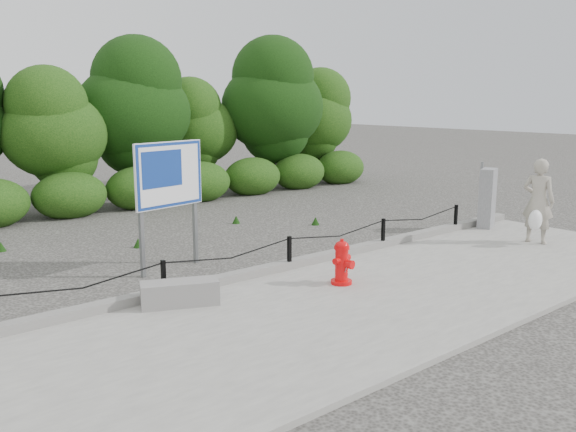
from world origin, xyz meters
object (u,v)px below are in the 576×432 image
(fire_hydrant, at_px, (342,262))
(utility_cabinet, at_px, (487,198))
(advertising_sign, at_px, (169,180))
(pedestrian, at_px, (538,202))
(concrete_block, at_px, (180,293))

(fire_hydrant, xyz_separation_m, utility_cabinet, (5.75, 0.97, 0.33))
(utility_cabinet, height_order, advertising_sign, advertising_sign)
(fire_hydrant, bearing_deg, advertising_sign, 109.49)
(fire_hydrant, height_order, pedestrian, pedestrian)
(fire_hydrant, distance_m, advertising_sign, 3.41)
(fire_hydrant, distance_m, pedestrian, 5.22)
(utility_cabinet, relative_size, advertising_sign, 0.66)
(utility_cabinet, bearing_deg, fire_hydrant, 168.98)
(concrete_block, bearing_deg, pedestrian, -10.11)
(pedestrian, relative_size, concrete_block, 1.58)
(fire_hydrant, relative_size, advertising_sign, 0.32)
(fire_hydrant, bearing_deg, concrete_block, 152.11)
(concrete_block, bearing_deg, utility_cabinet, 1.21)
(pedestrian, height_order, concrete_block, pedestrian)
(concrete_block, xyz_separation_m, advertising_sign, (0.97, 1.96, 1.39))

